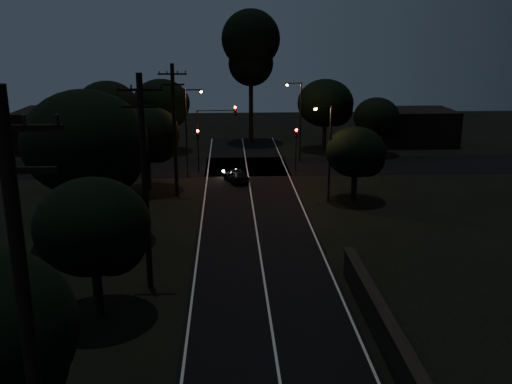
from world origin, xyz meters
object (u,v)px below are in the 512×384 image
utility_pole_far (174,129)px  car (236,175)px  tall_pine (251,47)px  streetlight_b (299,116)px  utility_pole_near (32,365)px  signal_right (296,141)px  streetlight_c (328,146)px  signal_mast (216,126)px  utility_pole_mid (145,181)px  signal_left (198,142)px  streetlight_a (188,127)px

utility_pole_far → car: (4.85, 4.17, -4.87)m
tall_pine → streetlight_b: size_ratio=1.92×
utility_pole_near → signal_right: 43.44m
streetlight_c → tall_pine: bearing=100.9°
signal_mast → streetlight_c: (8.74, -9.99, 0.01)m
signal_mast → car: bearing=-65.2°
signal_mast → utility_pole_far: bearing=-111.1°
utility_pole_far → utility_pole_mid: bearing=-90.0°
signal_right → car: signal_right is taller
signal_left → streetlight_b: 10.84m
utility_pole_near → tall_pine: tall_pine is taller
tall_pine → car: tall_pine is taller
signal_right → streetlight_b: bearing=80.0°
signal_mast → car: 5.62m
car → signal_mast: bearing=-84.3°
utility_pole_mid → streetlight_a: utility_pole_mid is taller
signal_right → streetlight_a: size_ratio=0.51×
utility_pole_near → signal_left: utility_pole_near is taller
utility_pole_far → streetlight_c: utility_pole_far is taller
utility_pole_near → utility_pole_far: 34.01m
utility_pole_near → signal_mast: utility_pole_near is taller
signal_mast → streetlight_c: streetlight_c is taller
car → utility_pole_mid: bearing=58.1°
tall_pine → signal_left: size_ratio=3.74×
streetlight_c → streetlight_a: bearing=144.3°
signal_right → streetlight_c: streetlight_c is taller
utility_pole_mid → streetlight_c: 19.15m
utility_pole_near → utility_pole_mid: (0.00, 17.00, -0.51)m
tall_pine → signal_left: (-5.60, -15.01, -8.22)m
signal_right → tall_pine: bearing=103.5°
signal_right → signal_mast: (-7.51, 0.00, 1.50)m
utility_pole_far → car: utility_pole_far is taller
streetlight_b → signal_mast: bearing=-154.0°
utility_pole_mid → utility_pole_far: bearing=90.0°
utility_pole_far → signal_left: bearing=80.1°
utility_pole_far → signal_mast: (3.09, 7.99, -1.15)m
utility_pole_far → tall_pine: size_ratio=0.68×
signal_mast → signal_left: bearing=-179.9°
utility_pole_near → tall_pine: (7.00, 57.00, 4.81)m
tall_pine → car: size_ratio=4.25×
tall_pine → car: (-2.15, -18.83, -10.44)m
signal_mast → streetlight_b: bearing=26.0°
signal_mast → streetlight_b: 9.15m
streetlight_b → streetlight_c: size_ratio=1.07×
tall_pine → streetlight_c: 26.33m
signal_right → signal_mast: signal_mast is taller
utility_pole_far → streetlight_c: 12.05m
utility_pole_far → streetlight_c: size_ratio=1.40×
signal_mast → streetlight_c: size_ratio=0.83×
signal_right → signal_left: bearing=180.0°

